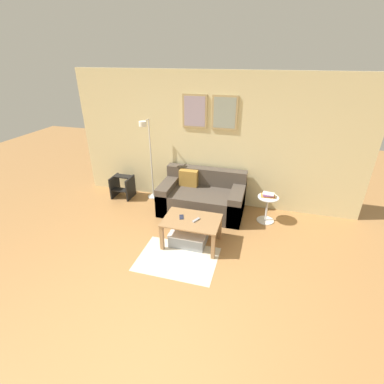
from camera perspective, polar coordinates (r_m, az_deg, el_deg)
The scene contains 12 objects.
ground_plane at distance 3.52m, azimuth -8.53°, elevation -26.39°, with size 16.00×16.00×0.00m, color #A87542.
wall_back at distance 5.43m, azimuth 4.39°, elevation 10.36°, with size 5.60×0.09×2.55m.
area_rug at distance 4.33m, azimuth -3.00°, elevation -13.53°, with size 1.18×0.86×0.01m, color beige.
couch at distance 5.38m, azimuth 2.08°, elevation -1.19°, with size 1.58×0.89×0.78m.
coffee_table at distance 4.43m, azimuth -0.06°, elevation -6.63°, with size 0.89×0.61×0.45m.
storage_bin at distance 4.59m, azimuth -0.67°, elevation -9.20°, with size 0.59×0.45×0.22m.
floor_lamp at distance 5.63m, azimuth -8.89°, elevation 7.25°, with size 0.25×0.46×1.68m.
side_table at distance 5.23m, azimuth 15.14°, elevation -2.90°, with size 0.37×0.37×0.50m.
book_stack at distance 5.14m, azimuth 15.36°, elevation -0.57°, with size 0.25×0.19×0.07m.
remote_control at distance 4.35m, azimuth 0.85°, elevation -5.77°, with size 0.04×0.15×0.02m, color #99999E.
cell_phone at distance 4.44m, azimuth -2.17°, elevation -5.15°, with size 0.07×0.14×0.01m, color #1E2338.
step_stool at distance 6.12m, azimuth -14.06°, elevation 1.15°, with size 0.41×0.39×0.46m.
Camera 1 is at (1.02, -1.88, 2.79)m, focal length 26.00 mm.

